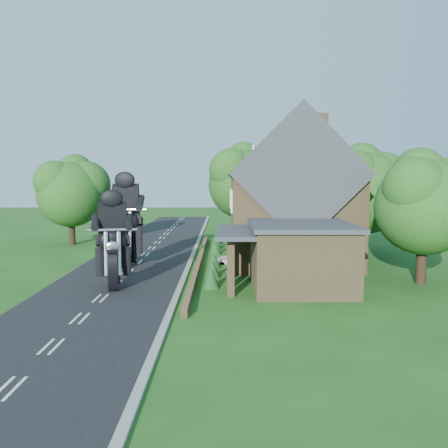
{
  "coord_description": "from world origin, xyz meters",
  "views": [
    {
      "loc": [
        5.97,
        -23.51,
        5.84
      ],
      "look_at": [
        5.96,
        4.61,
        2.8
      ],
      "focal_mm": 35.0,
      "sensor_mm": 36.0,
      "label": 1
    }
  ],
  "objects_px": {
    "garden_wall": "(199,262)",
    "motorcycle_follow": "(127,252)",
    "motorcycle_lead": "(114,274)",
    "house": "(291,199)",
    "annex": "(298,254)"
  },
  "relations": [
    {
      "from": "garden_wall",
      "to": "motorcycle_follow",
      "type": "relative_size",
      "value": 11.08
    },
    {
      "from": "garden_wall",
      "to": "motorcycle_lead",
      "type": "distance_m",
      "value": 7.31
    },
    {
      "from": "garden_wall",
      "to": "motorcycle_follow",
      "type": "xyz_separation_m",
      "value": [
        -4.7,
        -0.19,
        0.72
      ]
    },
    {
      "from": "motorcycle_lead",
      "to": "motorcycle_follow",
      "type": "xyz_separation_m",
      "value": [
        -0.58,
        5.82,
        0.15
      ]
    },
    {
      "from": "house",
      "to": "annex",
      "type": "distance_m",
      "value": 7.3
    },
    {
      "from": "annex",
      "to": "motorcycle_lead",
      "type": "bearing_deg",
      "value": -178.78
    },
    {
      "from": "motorcycle_lead",
      "to": "motorcycle_follow",
      "type": "bearing_deg",
      "value": -94.75
    },
    {
      "from": "motorcycle_lead",
      "to": "garden_wall",
      "type": "bearing_deg",
      "value": -134.89
    },
    {
      "from": "garden_wall",
      "to": "house",
      "type": "height_order",
      "value": "house"
    },
    {
      "from": "garden_wall",
      "to": "motorcycle_follow",
      "type": "distance_m",
      "value": 4.76
    },
    {
      "from": "annex",
      "to": "motorcycle_lead",
      "type": "xyz_separation_m",
      "value": [
        -9.69,
        -0.21,
        -0.99
      ]
    },
    {
      "from": "annex",
      "to": "motorcycle_lead",
      "type": "relative_size",
      "value": 4.22
    },
    {
      "from": "garden_wall",
      "to": "motorcycle_lead",
      "type": "xyz_separation_m",
      "value": [
        -4.12,
        -6.01,
        0.58
      ]
    },
    {
      "from": "house",
      "to": "annex",
      "type": "bearing_deg",
      "value": -95.24
    },
    {
      "from": "annex",
      "to": "motorcycle_follow",
      "type": "relative_size",
      "value": 3.55
    }
  ]
}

